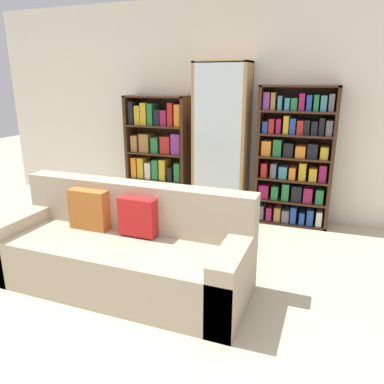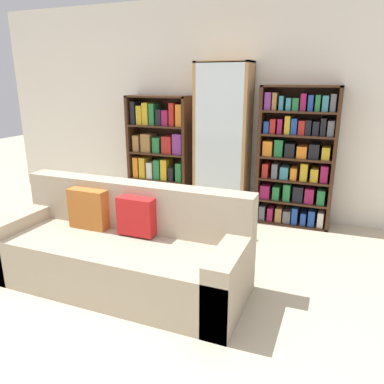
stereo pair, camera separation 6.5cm
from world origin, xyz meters
TOP-DOWN VIEW (x-y plane):
  - ground_plane at (0.00, 0.00)m, footprint 16.00×16.00m
  - wall_back at (0.00, 2.81)m, footprint 6.63×0.06m
  - couch at (-0.07, 0.57)m, footprint 2.18×0.81m
  - bookshelf_left at (-0.70, 2.60)m, footprint 0.86×0.32m
  - display_cabinet at (0.20, 2.59)m, footprint 0.67×0.36m
  - bookshelf_right at (1.11, 2.60)m, footprint 0.89×0.32m
  - wine_bottle at (0.64, 1.89)m, footprint 0.09×0.09m

SIDE VIEW (x-z plane):
  - ground_plane at x=0.00m, z-range 0.00..0.00m
  - wine_bottle at x=0.64m, z-range -0.03..0.33m
  - couch at x=-0.07m, z-range -0.12..0.73m
  - bookshelf_left at x=-0.70m, z-range -0.03..1.49m
  - bookshelf_right at x=1.11m, z-range -0.02..1.64m
  - display_cabinet at x=0.20m, z-range 0.00..1.93m
  - wall_back at x=0.00m, z-range 0.00..2.70m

